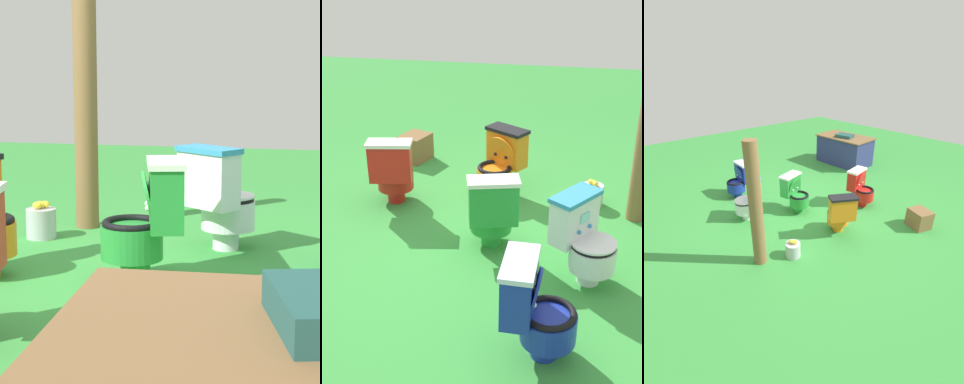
# 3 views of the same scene
# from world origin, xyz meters

# --- Properties ---
(ground) EXTENTS (14.00, 14.00, 0.00)m
(ground) POSITION_xyz_m (0.00, 0.00, 0.00)
(ground) COLOR green
(toilet_orange) EXTENTS (0.63, 0.60, 0.73)m
(toilet_orange) POSITION_xyz_m (0.93, -0.21, 0.37)
(toilet_orange) COLOR orange
(toilet_orange) RESTS_ON ground
(toilet_green) EXTENTS (0.58, 0.51, 0.73)m
(toilet_green) POSITION_xyz_m (-0.11, -0.30, 0.37)
(toilet_green) COLOR green
(toilet_green) RESTS_ON ground
(toilet_red) EXTENTS (0.55, 0.48, 0.73)m
(toilet_red) POSITION_xyz_m (0.55, 0.82, 0.37)
(toilet_red) COLOR red
(toilet_red) RESTS_ON ground
(toilet_blue) EXTENTS (0.44, 0.50, 0.73)m
(toilet_blue) POSITION_xyz_m (-1.36, -0.79, 0.37)
(toilet_blue) COLOR #192D9E
(toilet_blue) RESTS_ON ground
(toilet_white) EXTENTS (0.61, 0.63, 0.73)m
(toilet_white) POSITION_xyz_m (-0.43, -1.09, 0.37)
(toilet_white) COLOR white
(toilet_white) RESTS_ON ground
(small_crate) EXTENTS (0.42, 0.39, 0.32)m
(small_crate) POSITION_xyz_m (1.73, 0.95, 0.16)
(small_crate) COLOR brown
(small_crate) RESTS_ON ground
(lemon_bucket) EXTENTS (0.22, 0.22, 0.28)m
(lemon_bucket) POSITION_xyz_m (0.90, -1.18, 0.12)
(lemon_bucket) COLOR #B7B7BF
(lemon_bucket) RESTS_ON ground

